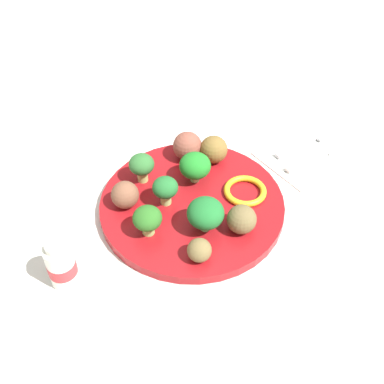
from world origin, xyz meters
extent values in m
plane|color=silver|center=(0.00, 0.00, 0.00)|extent=(4.00, 4.00, 0.00)
cylinder|color=maroon|center=(0.00, 0.00, 0.01)|extent=(0.28, 0.28, 0.02)
cylinder|color=#96CC78|center=(-0.02, -0.05, 0.02)|extent=(0.01, 0.01, 0.01)
ellipsoid|color=#1F6B2D|center=(-0.02, -0.05, 0.05)|extent=(0.05, 0.05, 0.04)
cylinder|color=#9CC369|center=(-0.09, -0.01, 0.02)|extent=(0.02, 0.02, 0.01)
ellipsoid|color=#2C6823|center=(-0.09, -0.01, 0.05)|extent=(0.04, 0.04, 0.03)
cylinder|color=#ABBE67|center=(-0.03, 0.09, 0.03)|extent=(0.02, 0.02, 0.02)
ellipsoid|color=#306A30|center=(-0.03, 0.09, 0.05)|extent=(0.04, 0.04, 0.03)
cylinder|color=#9DC67C|center=(0.03, 0.03, 0.02)|extent=(0.01, 0.01, 0.01)
ellipsoid|color=#207F26|center=(0.03, 0.03, 0.05)|extent=(0.05, 0.05, 0.04)
cylinder|color=#A1C86F|center=(-0.03, 0.02, 0.02)|extent=(0.02, 0.02, 0.02)
ellipsoid|color=#24692E|center=(-0.03, 0.02, 0.05)|extent=(0.04, 0.04, 0.03)
sphere|color=brown|center=(0.09, 0.05, 0.04)|extent=(0.05, 0.05, 0.05)
sphere|color=brown|center=(0.06, 0.09, 0.04)|extent=(0.05, 0.05, 0.05)
sphere|color=brown|center=(-0.06, -0.09, 0.03)|extent=(0.03, 0.03, 0.03)
sphere|color=brown|center=(0.02, -0.09, 0.04)|extent=(0.04, 0.04, 0.04)
sphere|color=brown|center=(-0.08, 0.06, 0.04)|extent=(0.04, 0.04, 0.04)
torus|color=yellow|center=(0.08, -0.04, 0.02)|extent=(0.08, 0.08, 0.01)
cube|color=white|center=(0.24, -0.02, 0.00)|extent=(0.17, 0.12, 0.01)
cube|color=silver|center=(0.23, 0.00, 0.01)|extent=(0.09, 0.02, 0.01)
cube|color=silver|center=(0.29, -0.01, 0.01)|extent=(0.03, 0.02, 0.01)
cube|color=white|center=(0.22, -0.04, 0.01)|extent=(0.09, 0.02, 0.01)
cube|color=silver|center=(0.29, -0.04, 0.01)|extent=(0.06, 0.02, 0.01)
cylinder|color=white|center=(-0.21, 0.00, 0.03)|extent=(0.04, 0.04, 0.07)
cylinder|color=red|center=(-0.21, 0.00, 0.03)|extent=(0.04, 0.04, 0.02)
cylinder|color=silver|center=(-0.21, 0.00, 0.07)|extent=(0.03, 0.03, 0.01)
camera|label=1|loc=(-0.31, -0.40, 0.54)|focal=44.77mm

